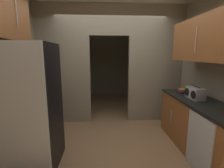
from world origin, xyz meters
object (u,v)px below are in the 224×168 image
refrigerator (28,107)px  dishwasher (199,145)px  boombox (195,93)px  book_stack (182,91)px

refrigerator → dishwasher: (2.39, -0.31, -0.49)m
refrigerator → boombox: bearing=7.2°
refrigerator → dishwasher: 2.46m
boombox → book_stack: bearing=91.2°
dishwasher → book_stack: 1.22m
boombox → refrigerator: bearing=-172.8°
dishwasher → boombox: 0.90m
boombox → dishwasher: bearing=-112.8°
dishwasher → book_stack: book_stack is taller
dishwasher → boombox: boombox is taller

